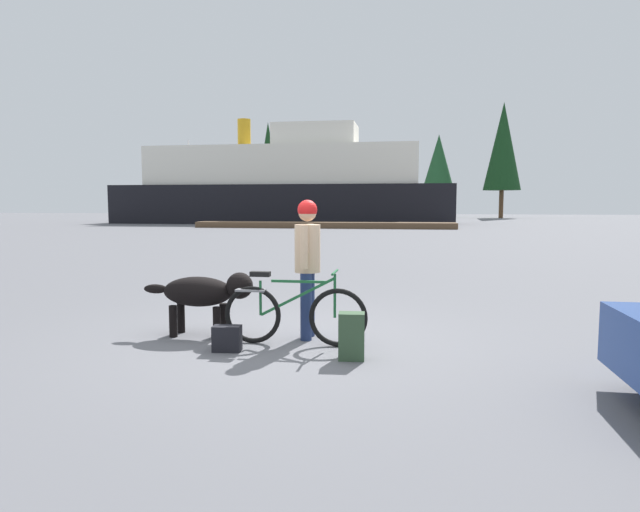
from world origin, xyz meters
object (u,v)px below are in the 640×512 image
(bicycle, at_px, (294,314))
(person_cyclist, at_px, (307,255))
(backpack, at_px, (352,336))
(sailboat_moored, at_px, (190,217))
(dog, at_px, (204,293))
(ferry_boat, at_px, (285,187))
(handbag_pannier, at_px, (227,339))

(bicycle, xyz_separation_m, person_cyclist, (0.10, 0.36, 0.67))
(backpack, relative_size, sailboat_moored, 0.07)
(dog, xyz_separation_m, ferry_boat, (-8.06, 39.38, 2.53))
(person_cyclist, height_order, sailboat_moored, sailboat_moored)
(dog, distance_m, ferry_boat, 40.28)
(ferry_boat, relative_size, sailboat_moored, 3.85)
(dog, distance_m, sailboat_moored, 41.49)
(dog, bearing_deg, handbag_pannier, -51.77)
(bicycle, relative_size, backpack, 3.38)
(person_cyclist, distance_m, handbag_pannier, 1.43)
(person_cyclist, relative_size, backpack, 3.37)
(dog, height_order, sailboat_moored, sailboat_moored)
(bicycle, bearing_deg, sailboat_moored, 114.22)
(bicycle, relative_size, sailboat_moored, 0.24)
(person_cyclist, distance_m, sailboat_moored, 41.93)
(handbag_pannier, relative_size, ferry_boat, 0.01)
(dog, bearing_deg, bicycle, -12.03)
(backpack, distance_m, sailboat_moored, 42.99)
(backpack, bearing_deg, bicycle, 146.13)
(person_cyclist, distance_m, backpack, 1.34)
(bicycle, xyz_separation_m, ferry_boat, (-9.28, 39.64, 2.71))
(bicycle, distance_m, dog, 1.26)
(person_cyclist, relative_size, sailboat_moored, 0.24)
(backpack, xyz_separation_m, sailboat_moored, (-18.07, 39.01, 0.23))
(dog, height_order, ferry_boat, ferry_boat)
(bicycle, bearing_deg, backpack, -33.87)
(backpack, height_order, sailboat_moored, sailboat_moored)
(dog, bearing_deg, sailboat_moored, 112.83)
(bicycle, height_order, dog, bicycle)
(backpack, bearing_deg, ferry_boat, 104.03)
(bicycle, bearing_deg, ferry_boat, 103.17)
(sailboat_moored, bearing_deg, handbag_pannier, -66.86)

